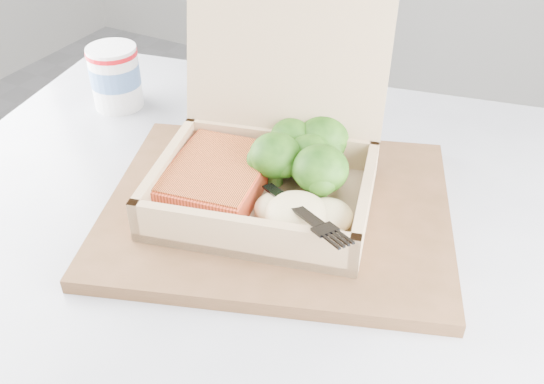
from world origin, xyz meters
The scene contains 9 objects.
cafe_table centered at (-0.18, 0.24, 0.53)m, with size 0.90×0.90×0.72m.
serving_tray centered at (-0.17, 0.29, 0.73)m, with size 0.35×0.28×0.02m, color brown.
takeout_container centered at (-0.19, 0.32, 0.78)m, with size 0.26×0.26×0.20m.
salmon_fillet centered at (-0.23, 0.28, 0.76)m, with size 0.10×0.13×0.03m, color #E84D2D.
broccoli_pile centered at (-0.15, 0.34, 0.77)m, with size 0.13×0.13×0.05m, color #3A751A, non-canonical shape.
mashed_potatoes centered at (-0.13, 0.26, 0.76)m, with size 0.10×0.09×0.03m, color beige.
plastic_fork centered at (-0.15, 0.26, 0.77)m, with size 0.13×0.09×0.02m.
paper_cup centered at (-0.47, 0.41, 0.76)m, with size 0.07×0.07×0.08m.
receipt centered at (-0.19, 0.47, 0.72)m, with size 0.08×0.14×0.00m, color silver.
Camera 1 is at (0.06, -0.15, 1.12)m, focal length 40.00 mm.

